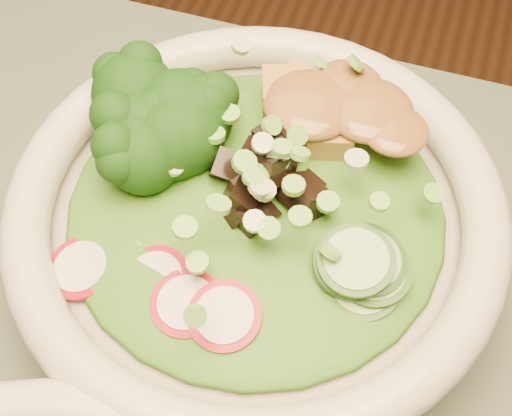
% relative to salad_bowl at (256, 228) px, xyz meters
% --- Properties ---
extents(salad_bowl, '(0.28, 0.28, 0.08)m').
position_rel_salad_bowl_xyz_m(salad_bowl, '(0.00, 0.00, 0.00)').
color(salad_bowl, beige).
rests_on(salad_bowl, dining_table).
extents(lettuce_bed, '(0.21, 0.21, 0.03)m').
position_rel_salad_bowl_xyz_m(lettuce_bed, '(-0.00, 0.00, 0.02)').
color(lettuce_bed, '#245E13').
rests_on(lettuce_bed, salad_bowl).
extents(broccoli_florets, '(0.10, 0.10, 0.05)m').
position_rel_salad_bowl_xyz_m(broccoli_florets, '(-0.06, 0.02, 0.04)').
color(broccoli_florets, black).
rests_on(broccoli_florets, salad_bowl).
extents(radish_slices, '(0.12, 0.08, 0.02)m').
position_rel_salad_bowl_xyz_m(radish_slices, '(-0.02, -0.07, 0.03)').
color(radish_slices, maroon).
rests_on(radish_slices, salad_bowl).
extents(cucumber_slices, '(0.09, 0.09, 0.04)m').
position_rel_salad_bowl_xyz_m(cucumber_slices, '(0.06, -0.03, 0.03)').
color(cucumber_slices, '#96CA70').
rests_on(cucumber_slices, salad_bowl).
extents(mushroom_heap, '(0.09, 0.09, 0.04)m').
position_rel_salad_bowl_xyz_m(mushroom_heap, '(0.01, 0.01, 0.04)').
color(mushroom_heap, black).
rests_on(mushroom_heap, salad_bowl).
extents(tofu_cubes, '(0.11, 0.09, 0.04)m').
position_rel_salad_bowl_xyz_m(tofu_cubes, '(0.03, 0.06, 0.03)').
color(tofu_cubes, '#A87138').
rests_on(tofu_cubes, salad_bowl).
extents(peanut_sauce, '(0.07, 0.06, 0.02)m').
position_rel_salad_bowl_xyz_m(peanut_sauce, '(0.03, 0.06, 0.05)').
color(peanut_sauce, brown).
rests_on(peanut_sauce, tofu_cubes).
extents(scallion_garnish, '(0.20, 0.20, 0.03)m').
position_rel_salad_bowl_xyz_m(scallion_garnish, '(0.00, 0.00, 0.05)').
color(scallion_garnish, '#70B941').
rests_on(scallion_garnish, salad_bowl).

